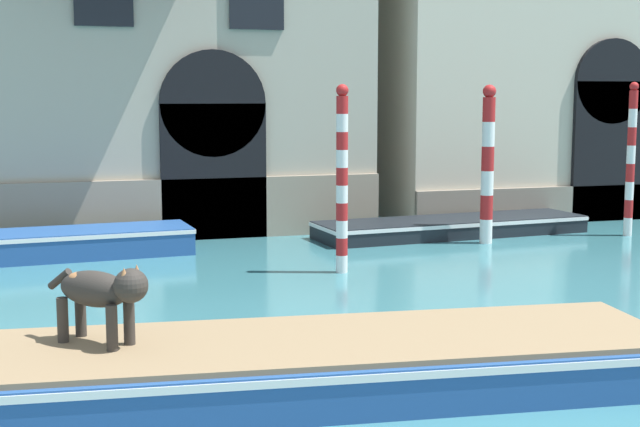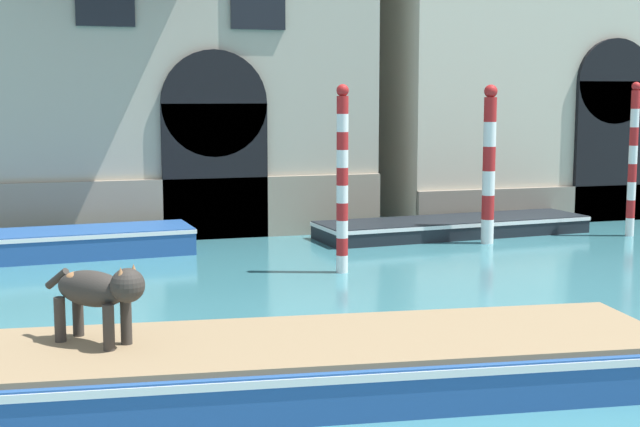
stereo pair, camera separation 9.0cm
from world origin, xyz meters
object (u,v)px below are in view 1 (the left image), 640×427
(mooring_pole_2, at_px, (631,159))
(mooring_pole_1, at_px, (342,179))
(boat_moored_far, at_px, (452,226))
(boat_moored_near_palazzo, at_px, (58,243))
(boat_foreground, at_px, (320,362))
(dog_on_deck, at_px, (102,291))
(mooring_pole_0, at_px, (488,164))

(mooring_pole_2, bearing_deg, mooring_pole_1, -164.05)
(mooring_pole_1, bearing_deg, boat_moored_far, 41.90)
(boat_moored_near_palazzo, bearing_deg, boat_foreground, -77.70)
(dog_on_deck, height_order, boat_moored_far, dog_on_deck)
(mooring_pole_0, height_order, mooring_pole_1, mooring_pole_0)
(dog_on_deck, xyz_separation_m, mooring_pole_2, (12.05, 7.79, 0.60))
(dog_on_deck, bearing_deg, boat_moored_far, 92.72)
(boat_moored_far, bearing_deg, boat_moored_near_palazzo, 177.46)
(dog_on_deck, xyz_separation_m, mooring_pole_0, (8.46, 7.77, 0.57))
(boat_foreground, xyz_separation_m, dog_on_deck, (-2.26, 0.42, 0.84))
(boat_foreground, bearing_deg, mooring_pole_2, 46.01)
(boat_foreground, xyz_separation_m, boat_moored_near_palazzo, (-2.66, 9.07, -0.02))
(mooring_pole_0, bearing_deg, boat_moored_far, 101.86)
(boat_foreground, distance_m, mooring_pole_1, 6.59)
(mooring_pole_0, xyz_separation_m, mooring_pole_2, (3.58, 0.02, 0.03))
(boat_moored_near_palazzo, relative_size, mooring_pole_2, 1.52)
(boat_moored_near_palazzo, bearing_deg, mooring_pole_0, -9.67)
(boat_moored_far, relative_size, mooring_pole_1, 1.92)
(boat_foreground, distance_m, mooring_pole_0, 10.37)
(boat_foreground, bearing_deg, dog_on_deck, 175.58)
(boat_moored_near_palazzo, xyz_separation_m, mooring_pole_1, (4.88, -3.02, 1.42))
(mooring_pole_1, height_order, mooring_pole_2, mooring_pole_2)
(mooring_pole_0, bearing_deg, boat_moored_near_palazzo, 174.35)
(boat_moored_far, relative_size, mooring_pole_2, 1.87)
(boat_moored_near_palazzo, bearing_deg, mooring_pole_1, -35.78)
(dog_on_deck, distance_m, mooring_pole_2, 14.36)
(boat_moored_near_palazzo, xyz_separation_m, mooring_pole_0, (8.86, -0.88, 1.44))
(dog_on_deck, height_order, mooring_pole_2, mooring_pole_2)
(boat_foreground, distance_m, boat_moored_near_palazzo, 9.45)
(dog_on_deck, relative_size, mooring_pole_0, 0.30)
(boat_moored_far, bearing_deg, dog_on_deck, -137.15)
(boat_foreground, height_order, mooring_pole_2, mooring_pole_2)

